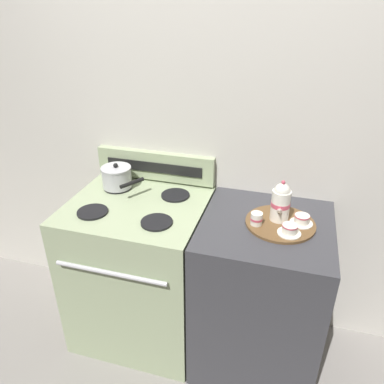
{
  "coord_description": "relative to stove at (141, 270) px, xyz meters",
  "views": [
    {
      "loc": [
        0.47,
        -1.65,
        1.97
      ],
      "look_at": [
        -0.04,
        0.08,
        1.02
      ],
      "focal_mm": 35.0,
      "sensor_mm": 36.0,
      "label": 1
    }
  ],
  "objects": [
    {
      "name": "teacup_right",
      "position": [
        0.89,
        0.03,
        0.51
      ],
      "size": [
        0.11,
        0.11,
        0.05
      ],
      "color": "white",
      "rests_on": "serving_tray"
    },
    {
      "name": "side_counter",
      "position": [
        0.73,
        0.0,
        -0.0
      ],
      "size": [
        0.67,
        0.67,
        0.94
      ],
      "color": "#38383D",
      "rests_on": "ground"
    },
    {
      "name": "saucepan",
      "position": [
        -0.18,
        0.15,
        0.54
      ],
      "size": [
        0.28,
        0.25,
        0.15
      ],
      "color": "#B7B7BC",
      "rests_on": "stove"
    },
    {
      "name": "creamer_jug",
      "position": [
        0.68,
        -0.04,
        0.51
      ],
      "size": [
        0.06,
        0.06,
        0.06
      ],
      "color": "white",
      "rests_on": "serving_tray"
    },
    {
      "name": "control_panel",
      "position": [
        -0.0,
        0.31,
        0.57
      ],
      "size": [
        0.75,
        0.05,
        0.18
      ],
      "color": "#9EAD84",
      "rests_on": "stove"
    },
    {
      "name": "wall_back",
      "position": [
        0.34,
        0.36,
        0.63
      ],
      "size": [
        6.0,
        0.05,
        2.2
      ],
      "color": "beige",
      "rests_on": "ground"
    },
    {
      "name": "serving_tray",
      "position": [
        0.79,
        0.01,
        0.47
      ],
      "size": [
        0.35,
        0.35,
        0.01
      ],
      "color": "brown",
      "rests_on": "side_counter"
    },
    {
      "name": "ground_plane",
      "position": [
        0.34,
        0.0,
        -0.47
      ],
      "size": [
        6.0,
        6.0,
        0.0
      ],
      "primitive_type": "plane",
      "color": "gray"
    },
    {
      "name": "teacup_left",
      "position": [
        0.84,
        -0.08,
        0.51
      ],
      "size": [
        0.11,
        0.11,
        0.05
      ],
      "color": "white",
      "rests_on": "serving_tray"
    },
    {
      "name": "teapot",
      "position": [
        0.78,
        0.04,
        0.58
      ],
      "size": [
        0.1,
        0.16,
        0.22
      ],
      "color": "white",
      "rests_on": "serving_tray"
    },
    {
      "name": "stove",
      "position": [
        0.0,
        0.0,
        0.0
      ],
      "size": [
        0.76,
        0.7,
        0.95
      ],
      "color": "#9EAD84",
      "rests_on": "ground"
    }
  ]
}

